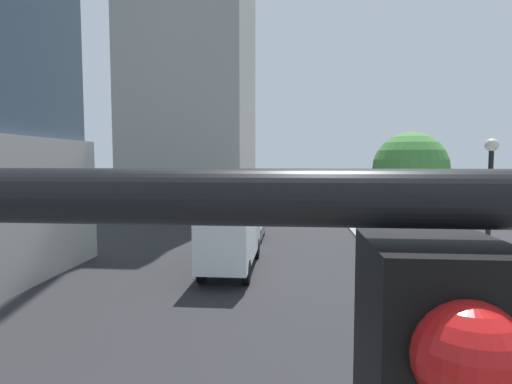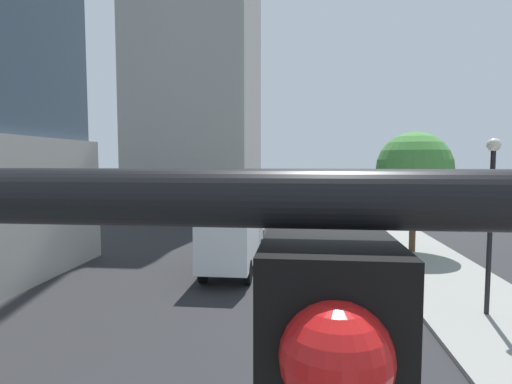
# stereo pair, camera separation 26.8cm
# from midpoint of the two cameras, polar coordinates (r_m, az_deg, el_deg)

# --- Properties ---
(sidewalk) EXTENTS (4.83, 120.00, 0.15)m
(sidewalk) POSITION_cam_midpoint_polar(r_m,az_deg,el_deg) (20.66, 24.30, -10.93)
(sidewalk) COLOR gray
(sidewalk) RESTS_ON ground
(construction_building) EXTENTS (12.98, 26.84, 43.30)m
(construction_building) POSITION_cam_midpoint_polar(r_m,az_deg,el_deg) (48.69, -8.76, 20.15)
(construction_building) COLOR #B2AFA8
(construction_building) RESTS_ON ground
(street_lamp) EXTENTS (0.44, 0.44, 5.99)m
(street_lamp) POSITION_cam_midpoint_polar(r_m,az_deg,el_deg) (15.95, 29.27, -0.99)
(street_lamp) COLOR black
(street_lamp) RESTS_ON sidewalk
(street_tree) EXTENTS (4.25, 4.25, 6.88)m
(street_tree) POSITION_cam_midpoint_polar(r_m,az_deg,el_deg) (25.11, 20.37, 2.96)
(street_tree) COLOR brown
(street_tree) RESTS_ON sidewalk
(car_gray) EXTENTS (1.94, 4.08, 1.48)m
(car_gray) POSITION_cam_midpoint_polar(r_m,az_deg,el_deg) (28.41, -1.21, -5.03)
(car_gray) COLOR slate
(car_gray) RESTS_ON ground
(box_truck) EXTENTS (2.27, 7.07, 3.42)m
(box_truck) POSITION_cam_midpoint_polar(r_m,az_deg,el_deg) (20.05, -3.87, -5.65)
(box_truck) COLOR silver
(box_truck) RESTS_ON ground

